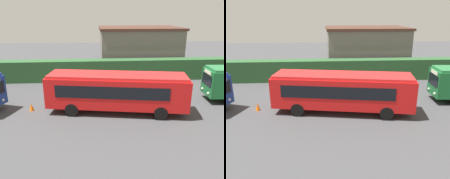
% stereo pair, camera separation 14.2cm
% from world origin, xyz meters
% --- Properties ---
extents(ground_plane, '(86.76, 86.76, 0.00)m').
position_xyz_m(ground_plane, '(0.00, 0.00, 0.00)').
color(ground_plane, '#424244').
extents(bus_red, '(10.81, 4.27, 3.01)m').
position_xyz_m(bus_red, '(-0.44, -0.93, 1.75)').
color(bus_red, red).
rests_on(bus_red, ground_plane).
extents(person_left, '(0.49, 0.47, 1.68)m').
position_xyz_m(person_left, '(-2.17, 2.49, 0.88)').
color(person_left, black).
rests_on(person_left, ground_plane).
extents(hedge_row, '(55.38, 1.65, 2.32)m').
position_xyz_m(hedge_row, '(0.00, 8.18, 1.16)').
color(hedge_row, '#2A562D').
rests_on(hedge_row, ground_plane).
extents(depot_building, '(10.47, 7.38, 5.55)m').
position_xyz_m(depot_building, '(3.88, 13.39, 2.79)').
color(depot_building, slate).
rests_on(depot_building, ground_plane).
extents(traffic_cone, '(0.36, 0.36, 0.60)m').
position_xyz_m(traffic_cone, '(-7.10, -0.22, 0.30)').
color(traffic_cone, orange).
rests_on(traffic_cone, ground_plane).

